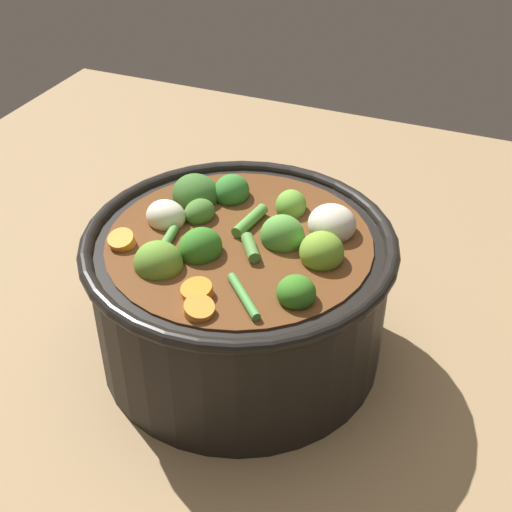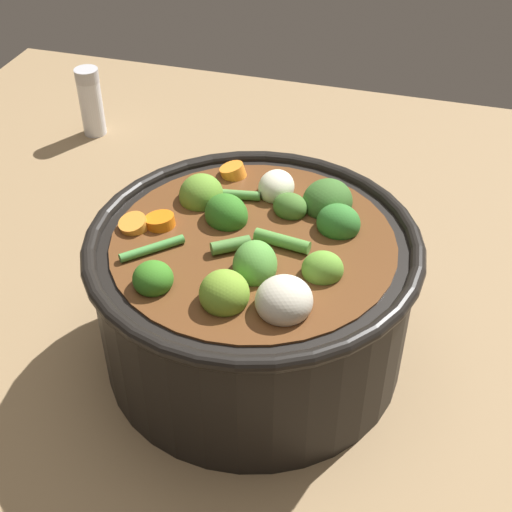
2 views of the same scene
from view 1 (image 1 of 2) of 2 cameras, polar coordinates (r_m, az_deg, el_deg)
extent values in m
plane|color=#8C704C|center=(0.68, -1.23, -7.49)|extent=(1.10, 1.10, 0.00)
cylinder|color=black|center=(0.64, -1.30, -3.42)|extent=(0.26, 0.26, 0.13)
torus|color=black|center=(0.60, -1.38, 1.19)|extent=(0.27, 0.27, 0.01)
cylinder|color=brown|center=(0.63, -1.31, -3.06)|extent=(0.23, 0.23, 0.12)
ellipsoid|color=#54973C|center=(0.59, 2.18, 1.65)|extent=(0.04, 0.04, 0.04)
ellipsoid|color=#629B32|center=(0.63, 2.87, 4.14)|extent=(0.04, 0.04, 0.03)
ellipsoid|color=#35751F|center=(0.53, 3.31, -2.99)|extent=(0.04, 0.04, 0.03)
ellipsoid|color=olive|center=(0.57, 5.27, 0.12)|extent=(0.05, 0.05, 0.03)
ellipsoid|color=#33762D|center=(0.65, -2.02, 5.31)|extent=(0.04, 0.04, 0.03)
ellipsoid|color=#45712C|center=(0.62, -4.64, 3.58)|extent=(0.04, 0.03, 0.02)
ellipsoid|color=olive|center=(0.57, -7.99, -0.61)|extent=(0.04, 0.04, 0.04)
ellipsoid|color=#386628|center=(0.65, -4.96, 5.06)|extent=(0.05, 0.06, 0.04)
ellipsoid|color=#337322|center=(0.58, -4.57, 0.67)|extent=(0.05, 0.05, 0.03)
cylinder|color=orange|center=(0.54, -4.96, -2.96)|extent=(0.03, 0.03, 0.02)
cylinder|color=orange|center=(0.60, -10.88, 1.09)|extent=(0.03, 0.02, 0.02)
cylinder|color=orange|center=(0.52, -4.72, -4.48)|extent=(0.03, 0.03, 0.02)
ellipsoid|color=beige|center=(0.61, 6.23, 2.62)|extent=(0.05, 0.05, 0.03)
ellipsoid|color=beige|center=(0.62, -7.45, 3.20)|extent=(0.03, 0.04, 0.03)
cylinder|color=#4E8038|center=(0.58, -0.45, 0.70)|extent=(0.03, 0.03, 0.01)
cylinder|color=#50883E|center=(0.60, -7.22, 1.39)|extent=(0.04, 0.01, 0.01)
cylinder|color=#4F8A38|center=(0.61, -0.60, 2.94)|extent=(0.05, 0.02, 0.01)
cylinder|color=#499141|center=(0.53, -1.03, -3.30)|extent=(0.04, 0.04, 0.01)
camera|label=2|loc=(0.62, 51.24, 25.73)|focal=50.26mm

